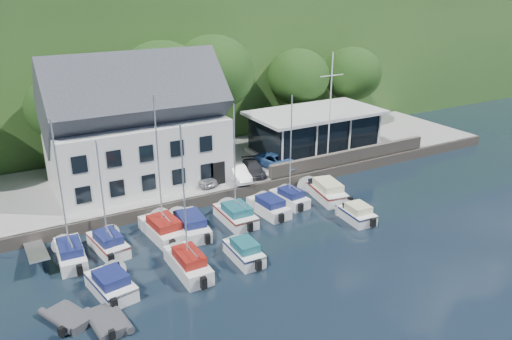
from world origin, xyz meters
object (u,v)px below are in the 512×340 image
Objects in this scene: car_dgrey at (253,168)px; boat_r1_3 at (190,223)px; harbor_building at (137,133)px; dinghy_1 at (108,320)px; boat_r2_1 at (184,203)px; car_silver at (199,177)px; boat_r1_2 at (159,176)px; boat_r1_7 at (326,189)px; boat_r1_6 at (291,156)px; boat_r1_4 at (235,167)px; car_blue at (277,161)px; boat_r1_5 at (269,205)px; boat_r2_0 at (111,282)px; flagpole at (330,110)px; boat_r2_4 at (356,212)px; car_white at (238,173)px; boat_r2_2 at (244,250)px; boat_r1_1 at (102,191)px; club_pavilion at (315,131)px; boat_r1_0 at (62,200)px; dinghy_0 at (69,316)px.

car_dgrey is 10.26m from boat_r1_3.
dinghy_1 is (-7.08, -16.80, -4.99)m from harbor_building.
car_silver is at bearing 63.02° from boat_r2_1.
boat_r1_2 reaches higher than boat_r1_7.
boat_r1_4 is at bearing -178.78° from boat_r1_6.
boat_r1_5 is at bearing -141.89° from car_blue.
boat_r2_1 is (-1.36, -13.98, -0.59)m from harbor_building.
boat_r2_1 reaches higher than boat_r2_0.
boat_r2_0 is (-6.17, -13.92, -4.61)m from harbor_building.
flagpole reaches higher than boat_r1_4.
boat_r2_4 is at bearing -24.36° from boat_r1_2.
car_white is at bearing 26.83° from boat_r2_0.
boat_r1_7 is 0.74× the size of boat_r2_1.
boat_r1_3 is 9.67m from boat_r1_6.
boat_r2_2 is (3.53, -5.68, -3.91)m from boat_r1_2.
car_dgrey is 0.37× the size of flagpole.
boat_r1_2 is (-1.12, -8.71, -0.71)m from harbor_building.
car_dgrey is at bearing 12.37° from boat_r1_1.
dinghy_1 is (-11.55, -7.59, -4.09)m from boat_r1_4.
car_silver is 0.69× the size of boat_r2_0.
boat_r1_4 reaches higher than boat_r1_7.
club_pavilion is at bearing 25.15° from car_white.
boat_r2_1 is at bearing -140.07° from boat_r1_4.
boat_r2_1 is 3.09× the size of dinghy_1.
car_blue is 0.83× the size of boat_r2_2.
car_dgrey is 0.94× the size of car_blue.
boat_r1_6 reaches higher than boat_r1_5.
harbor_building is 11.76m from boat_r1_0.
boat_r1_6 is 6.75m from boat_r2_4.
boat_r1_7 is (14.34, -0.16, -3.86)m from boat_r1_2.
boat_r1_6 is (17.38, 0.45, -0.16)m from boat_r1_0.
dinghy_0 is at bearing -154.25° from boat_r1_4.
boat_r2_1 is at bearing -155.79° from boat_r1_5.
harbor_building is 12.68m from boat_r1_5.
boat_r2_1 is (-5.84, -4.77, 0.31)m from boat_r1_4.
boat_r2_1 reaches higher than car_blue.
flagpole is (9.24, -0.56, 4.59)m from car_white.
club_pavilion is 3.65× the size of car_silver.
harbor_building is at bearing 77.61° from boat_r1_2.
harbor_building is at bearing 132.84° from boat_r1_6.
boat_r1_7 is at bearing 15.44° from dinghy_1.
harbor_building is at bearing 35.91° from dinghy_0.
harbor_building is 15.30m from boat_r2_2.
dinghy_1 is (-11.19, -13.72, -1.26)m from car_silver.
car_silver is at bearing 114.19° from boat_r1_5.
boat_r1_2 reaches higher than car_blue.
dinghy_1 is at bearing -146.98° from club_pavilion.
boat_r1_2 is 4.36m from boat_r1_3.
flagpole is 17.47m from boat_r1_3.
car_dgrey is at bearing 39.42° from boat_r1_3.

